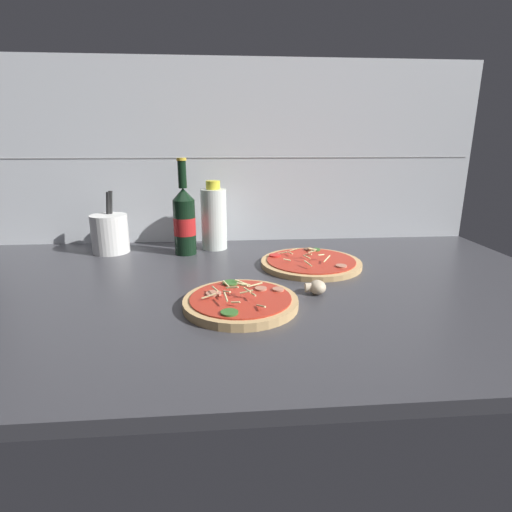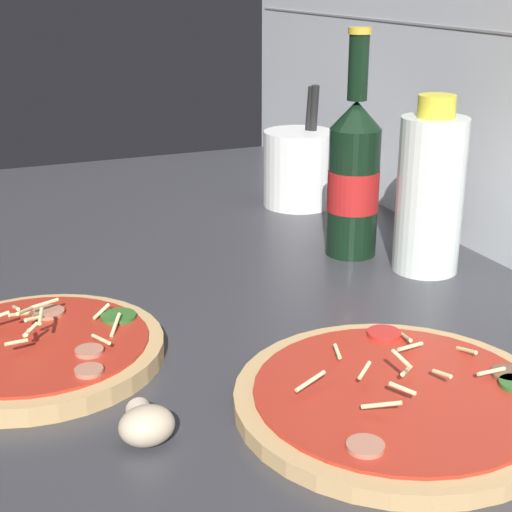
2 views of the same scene
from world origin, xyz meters
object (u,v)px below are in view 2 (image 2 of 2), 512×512
Objects in this scene: pizza_far at (397,399)px; oil_bottle at (430,192)px; pizza_near at (38,350)px; utensil_crock at (299,168)px; mushroom_left at (146,424)px; beer_bottle at (354,176)px.

pizza_far is 34.69cm from oil_bottle.
utensil_crock is (-37.42, 45.05, 4.89)cm from pizza_near.
pizza_far is 1.29× the size of oil_bottle.
utensil_crock is (-54.51, 39.27, 4.38)cm from mushroom_left.
pizza_near reaches higher than mushroom_left.
beer_bottle is at bearing 131.56° from mushroom_left.
oil_bottle is at bearing 97.35° from pizza_near.
pizza_near is 44.97cm from beer_bottle.
oil_bottle is at bearing 119.31° from mushroom_left.
beer_bottle is 23.48cm from utensil_crock.
pizza_far is 20.83cm from mushroom_left.
mushroom_left is (23.15, -41.25, -8.18)cm from oil_bottle.
oil_bottle is at bearing 32.78° from beer_bottle.
beer_bottle reaches higher than pizza_near.
pizza_near is 0.87× the size of pizza_far.
mushroom_left is (17.09, 5.78, 0.51)cm from pizza_near.
oil_bottle reaches higher than pizza_far.
utensil_crock is at bearing 162.06° from pizza_far.
utensil_crock is at bearing 171.22° from beer_bottle.
utensil_crock is at bearing 129.71° from pizza_near.
beer_bottle is 6.10× the size of mushroom_left.
utensil_crock reaches higher than pizza_far.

